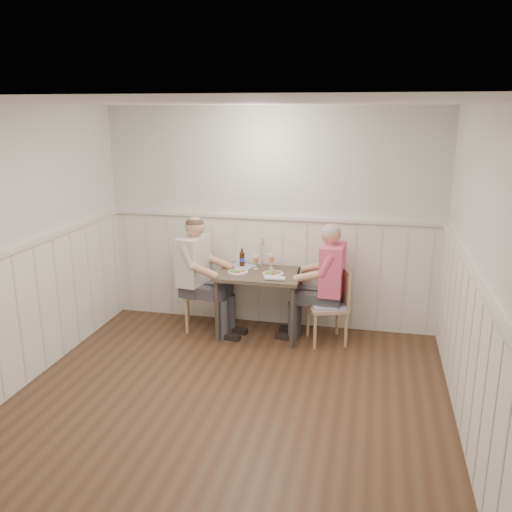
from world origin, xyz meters
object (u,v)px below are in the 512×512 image
(dining_table, at_px, (260,281))
(chair_right, at_px, (332,302))
(beer_bottle, at_px, (242,258))
(man_in_pink, at_px, (328,292))
(grass_vase, at_px, (261,252))
(chair_left, at_px, (197,288))
(diner_cream, at_px, (197,283))

(dining_table, distance_m, chair_right, 0.85)
(dining_table, bearing_deg, beer_bottle, 141.22)
(beer_bottle, bearing_deg, dining_table, -38.78)
(chair_right, bearing_deg, man_in_pink, 156.96)
(dining_table, height_order, grass_vase, grass_vase)
(chair_left, xyz_separation_m, diner_cream, (0.04, -0.09, 0.10))
(beer_bottle, xyz_separation_m, grass_vase, (0.21, 0.10, 0.06))
(chair_right, bearing_deg, chair_left, 177.57)
(man_in_pink, xyz_separation_m, diner_cream, (-1.51, -0.04, 0.01))
(grass_vase, bearing_deg, chair_right, -20.93)
(chair_right, xyz_separation_m, chair_left, (-1.60, 0.07, 0.02))
(chair_right, height_order, chair_left, chair_left)
(man_in_pink, bearing_deg, diner_cream, -178.36)
(dining_table, relative_size, diner_cream, 0.68)
(dining_table, xyz_separation_m, beer_bottle, (-0.26, 0.21, 0.20))
(dining_table, distance_m, man_in_pink, 0.78)
(chair_right, relative_size, man_in_pink, 0.63)
(diner_cream, bearing_deg, grass_vase, 27.95)
(diner_cream, height_order, beer_bottle, diner_cream)
(chair_left, bearing_deg, dining_table, -2.64)
(chair_right, height_order, diner_cream, diner_cream)
(dining_table, distance_m, grass_vase, 0.40)
(chair_right, relative_size, beer_bottle, 3.98)
(diner_cream, distance_m, grass_vase, 0.83)
(chair_left, relative_size, diner_cream, 0.65)
(chair_left, relative_size, grass_vase, 2.54)
(chair_right, bearing_deg, dining_table, 177.76)
(dining_table, height_order, beer_bottle, beer_bottle)
(beer_bottle, bearing_deg, chair_left, -161.19)
(chair_right, bearing_deg, diner_cream, -179.23)
(chair_left, height_order, man_in_pink, man_in_pink)
(chair_left, distance_m, man_in_pink, 1.55)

